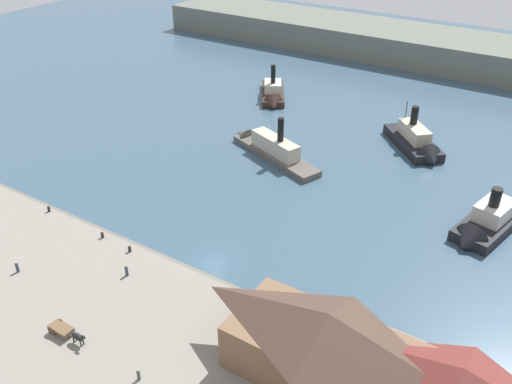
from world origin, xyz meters
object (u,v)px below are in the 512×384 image
pedestrian_standing_center (139,375)px  ferry_approaching_east (273,94)px  pedestrian_by_tram (127,271)px  ferry_moored_east (486,224)px  ferry_shed_customs_shed (325,345)px  mooring_post_center_west (130,249)px  pedestrian_near_cart (17,267)px  ferry_near_quay (417,144)px  mooring_post_center_east (102,235)px  horse_cart (67,331)px  mooring_post_east (49,209)px  ferry_mid_harbor (268,147)px

pedestrian_standing_center → ferry_approaching_east: ferry_approaching_east is taller
pedestrian_by_tram → ferry_moored_east: size_ratio=0.09×
ferry_shed_customs_shed → ferry_moored_east: ferry_shed_customs_shed is taller
mooring_post_center_west → ferry_moored_east: size_ratio=0.05×
pedestrian_near_cart → mooring_post_center_west: bearing=50.3°
ferry_approaching_east → ferry_near_quay: ferry_near_quay is taller
ferry_shed_customs_shed → pedestrian_standing_center: (-16.82, -11.39, -4.04)m
pedestrian_standing_center → ferry_moored_east: size_ratio=0.08×
pedestrian_standing_center → ferry_moored_east: 57.35m
pedestrian_near_cart → ferry_shed_customs_shed: bearing=8.7°
mooring_post_center_west → ferry_approaching_east: size_ratio=0.05×
mooring_post_center_east → mooring_post_center_west: bearing=-3.0°
horse_cart → mooring_post_east: size_ratio=6.54×
ferry_approaching_east → ferry_moored_east: 64.89m
ferry_moored_east → pedestrian_standing_center: bearing=-115.9°
pedestrian_near_cart → pedestrian_by_tram: bearing=29.8°
ferry_mid_harbor → pedestrian_standing_center: bearing=-72.2°
horse_cart → pedestrian_by_tram: horse_cart is taller
ferry_approaching_east → mooring_post_east: bearing=-93.2°
ferry_mid_harbor → pedestrian_by_tram: bearing=-84.3°
pedestrian_standing_center → mooring_post_east: bearing=154.4°
mooring_post_center_east → ferry_moored_east: ferry_moored_east is taller
mooring_post_center_west → pedestrian_standing_center: bearing=-43.7°
mooring_post_center_east → ferry_moored_east: bearing=35.8°
ferry_shed_customs_shed → ferry_near_quay: bearing=99.3°
pedestrian_standing_center → ferry_approaching_east: bearing=111.6°
ferry_shed_customs_shed → ferry_near_quay: (-10.21, 62.13, -4.34)m
mooring_post_center_east → pedestrian_by_tram: bearing=-25.4°
ferry_shed_customs_shed → mooring_post_center_west: size_ratio=23.80×
pedestrian_near_cart → ferry_approaching_east: 77.34m
pedestrian_near_cart → ferry_near_quay: bearing=63.9°
mooring_post_center_west → ferry_approaching_east: (-15.10, 65.32, -0.35)m
mooring_post_center_west → mooring_post_east: 18.72m
horse_cart → ferry_near_quay: 75.69m
pedestrian_standing_center → pedestrian_near_cart: size_ratio=0.89×
mooring_post_east → ferry_moored_east: 70.02m
ferry_approaching_east → ferry_near_quay: (38.95, -8.28, 0.30)m
mooring_post_center_west → mooring_post_center_east: (-5.94, 0.31, 0.00)m
mooring_post_east → ferry_near_quay: ferry_near_quay is taller
mooring_post_center_east → ferry_mid_harbor: ferry_mid_harbor is taller
mooring_post_center_west → ferry_moored_east: ferry_moored_east is taller
horse_cart → ferry_moored_east: ferry_moored_east is taller
pedestrian_by_tram → pedestrian_standing_center: 18.43m
pedestrian_standing_center → mooring_post_east: (-35.95, 17.25, -0.25)m
pedestrian_standing_center → pedestrian_near_cart: (-27.06, 4.65, 0.09)m
mooring_post_east → ferry_shed_customs_shed: bearing=-6.3°
pedestrian_by_tram → ferry_mid_harbor: (-4.38, 44.02, -0.49)m
ferry_shed_customs_shed → ferry_mid_harbor: bearing=127.9°
mooring_post_center_east → ferry_near_quay: (29.79, 56.73, -0.05)m
pedestrian_near_cart → ferry_mid_harbor: size_ratio=0.07×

